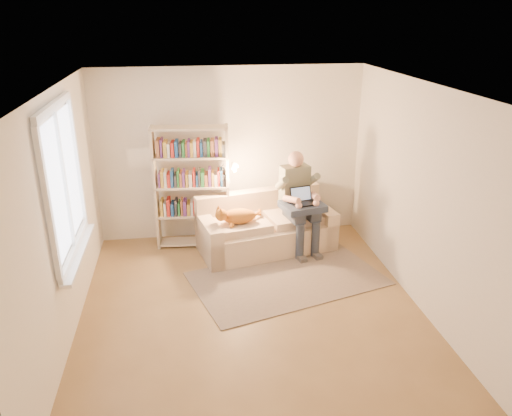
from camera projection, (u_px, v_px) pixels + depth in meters
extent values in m
plane|color=brown|center=(252.00, 310.00, 5.95)|extent=(4.50, 4.50, 0.00)
cube|color=white|center=(251.00, 88.00, 4.99)|extent=(4.00, 4.50, 0.02)
cube|color=silver|center=(61.00, 219.00, 5.19)|extent=(0.02, 4.50, 2.60)
cube|color=silver|center=(422.00, 199.00, 5.75)|extent=(0.02, 4.50, 2.60)
cube|color=silver|center=(230.00, 154.00, 7.54)|extent=(4.00, 0.02, 2.60)
cube|color=silver|center=(298.00, 329.00, 3.41)|extent=(4.00, 0.02, 2.60)
plane|color=white|center=(64.00, 181.00, 5.25)|extent=(0.00, 1.50, 1.50)
cube|color=white|center=(53.00, 106.00, 4.96)|extent=(0.05, 1.50, 0.08)
cube|color=white|center=(75.00, 249.00, 5.55)|extent=(0.05, 1.50, 0.08)
cube|color=white|center=(64.00, 181.00, 5.25)|extent=(0.04, 0.05, 1.50)
cube|color=white|center=(79.00, 252.00, 5.57)|extent=(0.12, 1.52, 0.04)
cube|color=beige|center=(266.00, 237.00, 7.39)|extent=(2.09, 1.26, 0.41)
cube|color=beige|center=(258.00, 203.00, 7.53)|extent=(1.94, 0.60, 0.42)
cube|color=beige|center=(209.00, 240.00, 7.07)|extent=(0.37, 0.90, 0.58)
cube|color=beige|center=(319.00, 223.00, 7.64)|extent=(0.37, 0.90, 0.58)
cube|color=beige|center=(239.00, 226.00, 7.11)|extent=(0.93, 0.74, 0.12)
cube|color=beige|center=(295.00, 217.00, 7.39)|extent=(0.93, 0.74, 0.12)
cube|color=gray|center=(295.00, 184.00, 7.29)|extent=(0.45, 0.31, 0.57)
sphere|color=tan|center=(296.00, 159.00, 7.12)|extent=(0.23, 0.23, 0.23)
cube|color=#2F3541|center=(294.00, 213.00, 7.14)|extent=(0.26, 0.49, 0.17)
cube|color=#2F3541|center=(309.00, 211.00, 7.22)|extent=(0.26, 0.49, 0.17)
cylinder|color=#2F3541|center=(300.00, 242.00, 7.07)|extent=(0.12, 0.12, 0.55)
cylinder|color=#2F3541|center=(315.00, 239.00, 7.15)|extent=(0.12, 0.12, 0.55)
ellipsoid|color=orange|center=(240.00, 216.00, 7.02)|extent=(0.52, 0.35, 0.22)
sphere|color=orange|center=(222.00, 215.00, 6.87)|extent=(0.17, 0.17, 0.17)
cylinder|color=orange|center=(255.00, 215.00, 7.16)|extent=(0.24, 0.09, 0.07)
cube|color=#293348|center=(303.00, 206.00, 7.13)|extent=(0.67, 0.59, 0.09)
cube|color=black|center=(305.00, 203.00, 7.07)|extent=(0.36, 0.29, 0.02)
cube|color=black|center=(301.00, 194.00, 7.13)|extent=(0.33, 0.15, 0.21)
plane|color=#8CA5CC|center=(301.00, 194.00, 7.13)|extent=(0.30, 0.15, 0.28)
cube|color=beige|center=(156.00, 189.00, 7.24)|extent=(0.06, 0.28, 1.83)
cube|color=beige|center=(228.00, 187.00, 7.31)|extent=(0.06, 0.28, 1.83)
cube|color=beige|center=(195.00, 241.00, 7.60)|extent=(1.11, 0.37, 0.03)
cube|color=beige|center=(193.00, 214.00, 7.43)|extent=(1.11, 0.37, 0.03)
cube|color=beige|center=(192.00, 186.00, 7.27)|extent=(1.11, 0.37, 0.03)
cube|color=beige|center=(190.00, 157.00, 7.10)|extent=(1.11, 0.37, 0.03)
cube|color=beige|center=(189.00, 128.00, 6.95)|extent=(1.11, 0.37, 0.03)
cube|color=#B2261E|center=(193.00, 207.00, 7.39)|extent=(0.95, 0.30, 0.22)
cube|color=#1E4C8C|center=(191.00, 178.00, 7.22)|extent=(0.95, 0.30, 0.22)
cube|color=#333338|center=(190.00, 148.00, 7.06)|extent=(0.95, 0.30, 0.22)
cylinder|color=white|center=(222.00, 183.00, 7.28)|extent=(0.10, 0.10, 0.04)
cone|color=white|center=(233.00, 167.00, 7.08)|extent=(0.13, 0.15, 0.15)
cube|color=#7F6E5C|center=(287.00, 279.00, 6.63)|extent=(2.74, 2.06, 0.01)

